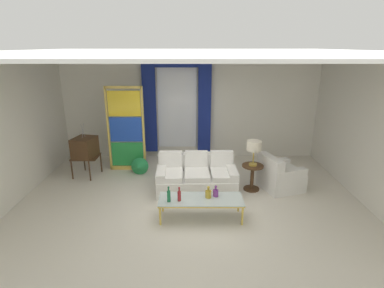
{
  "coord_description": "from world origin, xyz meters",
  "views": [
    {
      "loc": [
        0.05,
        -5.56,
        3.14
      ],
      "look_at": [
        0.05,
        0.9,
        1.05
      ],
      "focal_mm": 28.51,
      "sensor_mm": 36.0,
      "label": 1
    }
  ],
  "objects": [
    {
      "name": "wall_right",
      "position": [
        3.66,
        0.6,
        1.5
      ],
      "size": [
        0.12,
        7.0,
        3.0
      ],
      "primitive_type": "cube",
      "color": "white",
      "rests_on": "ground"
    },
    {
      "name": "ground_plane",
      "position": [
        0.0,
        0.0,
        0.0
      ],
      "size": [
        16.0,
        16.0,
        0.0
      ],
      "primitive_type": "plane",
      "color": "silver"
    },
    {
      "name": "bottle_crystal_tall",
      "position": [
        0.35,
        -0.4,
        0.49
      ],
      "size": [
        0.12,
        0.12,
        0.24
      ],
      "color": "gold",
      "rests_on": "coffee_table"
    },
    {
      "name": "curtained_window",
      "position": [
        -0.37,
        2.89,
        1.74
      ],
      "size": [
        2.0,
        0.17,
        2.7
      ],
      "color": "white",
      "rests_on": "ground"
    },
    {
      "name": "round_side_table",
      "position": [
        1.41,
        0.76,
        0.36
      ],
      "size": [
        0.48,
        0.48,
        0.59
      ],
      "color": "#472D19",
      "rests_on": "ground"
    },
    {
      "name": "armchair_white",
      "position": [
        2.04,
        0.82,
        0.29
      ],
      "size": [
        1.03,
        1.02,
        0.8
      ],
      "color": "white",
      "rests_on": "ground"
    },
    {
      "name": "peacock_figurine",
      "position": [
        -1.29,
        1.56,
        0.22
      ],
      "size": [
        0.44,
        0.6,
        0.5
      ],
      "color": "beige",
      "rests_on": "ground"
    },
    {
      "name": "stained_glass_divider",
      "position": [
        -1.64,
        1.95,
        1.06
      ],
      "size": [
        0.95,
        0.05,
        2.2
      ],
      "color": "gold",
      "rests_on": "ground"
    },
    {
      "name": "coffee_table",
      "position": [
        0.21,
        -0.44,
        0.38
      ],
      "size": [
        1.58,
        0.56,
        0.41
      ],
      "color": "silver",
      "rests_on": "ground"
    },
    {
      "name": "bottle_amber_squat",
      "position": [
        -0.19,
        -0.53,
        0.52
      ],
      "size": [
        0.06,
        0.06,
        0.28
      ],
      "color": "maroon",
      "rests_on": "coffee_table"
    },
    {
      "name": "vintage_tv",
      "position": [
        -2.6,
        1.56,
        0.73
      ],
      "size": [
        0.63,
        0.69,
        1.35
      ],
      "color": "#472D19",
      "rests_on": "ground"
    },
    {
      "name": "bottle_blue_decanter",
      "position": [
        0.5,
        -0.35,
        0.49
      ],
      "size": [
        0.1,
        0.1,
        0.22
      ],
      "color": "#753384",
      "rests_on": "coffee_table"
    },
    {
      "name": "ceiling_slab",
      "position": [
        0.0,
        0.8,
        3.02
      ],
      "size": [
        8.0,
        7.6,
        0.04
      ],
      "primitive_type": "cube",
      "color": "white"
    },
    {
      "name": "couch_white_long",
      "position": [
        0.15,
        0.77,
        0.3
      ],
      "size": [
        1.78,
        0.97,
        0.86
      ],
      "color": "white",
      "rests_on": "ground"
    },
    {
      "name": "table_lamp_brass",
      "position": [
        1.41,
        0.76,
        1.03
      ],
      "size": [
        0.32,
        0.32,
        0.57
      ],
      "color": "#B29338",
      "rests_on": "round_side_table"
    },
    {
      "name": "bottle_ruby_flask",
      "position": [
        -0.38,
        -0.56,
        0.53
      ],
      "size": [
        0.06,
        0.06,
        0.31
      ],
      "color": "#196B3D",
      "rests_on": "coffee_table"
    },
    {
      "name": "wall_left",
      "position": [
        -3.66,
        0.6,
        1.5
      ],
      "size": [
        0.12,
        7.0,
        3.0
      ],
      "primitive_type": "cube",
      "color": "white",
      "rests_on": "ground"
    },
    {
      "name": "wall_rear",
      "position": [
        0.0,
        3.06,
        1.5
      ],
      "size": [
        8.0,
        0.12,
        3.0
      ],
      "primitive_type": "cube",
      "color": "white",
      "rests_on": "ground"
    }
  ]
}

